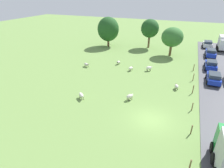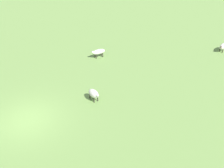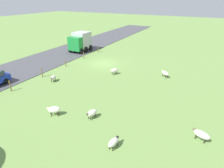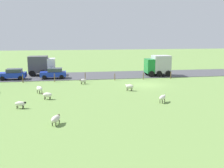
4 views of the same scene
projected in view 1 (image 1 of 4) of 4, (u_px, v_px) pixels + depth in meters
ground_plane at (151, 120)px, 20.51m from camera, size 160.00×160.00×0.00m
sheep_0 at (81, 95)px, 24.34m from camera, size 1.18×1.12×0.76m
sheep_1 at (130, 96)px, 24.03m from camera, size 0.99×1.11×0.81m
sheep_2 at (118, 62)px, 35.82m from camera, size 0.59×1.11×0.69m
sheep_3 at (149, 68)px, 32.81m from camera, size 1.16×1.01×0.86m
sheep_4 at (131, 68)px, 32.92m from camera, size 0.76×1.16×0.75m
sheep_5 at (177, 86)px, 26.71m from camera, size 0.71×1.06×0.73m
sheep_6 at (86, 64)px, 34.63m from camera, size 1.30×0.91×0.74m
tree_0 at (172, 37)px, 39.17m from camera, size 4.48×4.48×6.04m
tree_1 at (150, 29)px, 44.60m from camera, size 4.24×4.24×6.83m
tree_2 at (108, 29)px, 45.97m from camera, size 5.28×5.28×7.17m
fence_post_0 at (190, 165)px, 14.63m from camera, size 0.12×0.12×1.02m
fence_post_1 at (192, 130)px, 18.28m from camera, size 0.12×0.12×1.07m
fence_post_2 at (192, 107)px, 21.95m from camera, size 0.12×0.12×1.02m
fence_post_3 at (193, 89)px, 25.55m from camera, size 0.12×0.12×1.26m
fence_post_4 at (193, 77)px, 29.22m from camera, size 0.12×0.12×1.22m
fence_post_5 at (194, 68)px, 32.89m from camera, size 0.12×0.12×1.20m
car_0 at (211, 53)px, 39.69m from camera, size 2.07×4.30×1.66m
car_1 at (211, 65)px, 33.36m from camera, size 2.01×3.93×1.62m
car_2 at (214, 78)px, 28.37m from camera, size 2.00×3.92×1.60m
car_3 at (208, 44)px, 46.29m from camera, size 2.20×4.03×1.65m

